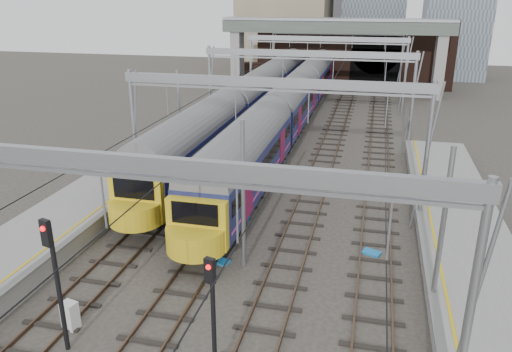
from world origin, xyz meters
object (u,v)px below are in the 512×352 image
(train_main, at_px, (305,88))
(signal_near_left, at_px, (55,271))
(relay_cabinet, at_px, (70,315))
(signal_near_centre, at_px, (212,304))
(train_second, at_px, (255,97))

(train_main, distance_m, signal_near_left, 40.46)
(relay_cabinet, bearing_deg, train_main, 97.88)
(relay_cabinet, bearing_deg, signal_near_centre, 0.39)
(train_second, xyz_separation_m, signal_near_left, (1.36, -34.09, 0.66))
(signal_near_left, height_order, relay_cabinet, signal_near_left)
(signal_near_centre, bearing_deg, relay_cabinet, -176.37)
(signal_near_left, height_order, signal_near_centre, signal_near_left)
(train_main, distance_m, train_second, 7.45)
(train_main, height_order, signal_near_centre, train_main)
(signal_near_centre, bearing_deg, signal_near_left, -165.96)
(train_main, bearing_deg, signal_near_centre, -85.80)
(train_main, xyz_separation_m, train_second, (-4.00, -6.28, 0.01))
(train_main, xyz_separation_m, signal_near_centre, (2.98, -40.54, 0.36))
(signal_near_centre, xyz_separation_m, relay_cabinet, (-6.16, 1.33, -2.37))
(relay_cabinet, bearing_deg, signal_near_left, -52.15)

